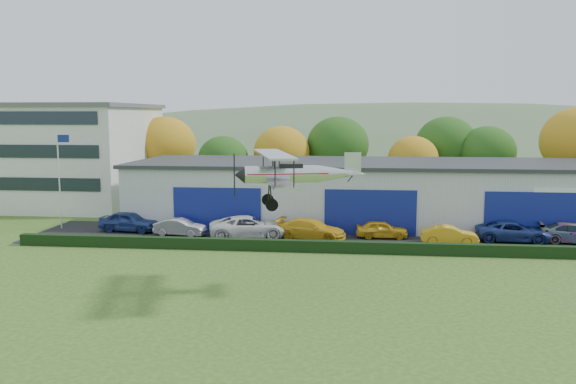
# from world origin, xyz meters

# --- Properties ---
(ground) EXTENTS (300.00, 300.00, 0.00)m
(ground) POSITION_xyz_m (0.00, 0.00, 0.00)
(ground) COLOR #32561B
(ground) RESTS_ON ground
(apron) EXTENTS (48.00, 9.00, 0.05)m
(apron) POSITION_xyz_m (3.00, 21.00, 0.03)
(apron) COLOR black
(apron) RESTS_ON ground
(hedge) EXTENTS (46.00, 0.60, 0.80)m
(hedge) POSITION_xyz_m (3.00, 16.20, 0.40)
(hedge) COLOR black
(hedge) RESTS_ON ground
(hangar) EXTENTS (40.60, 12.60, 5.30)m
(hangar) POSITION_xyz_m (5.00, 27.98, 2.66)
(hangar) COLOR #B2B7BC
(hangar) RESTS_ON ground
(office_block) EXTENTS (20.60, 15.60, 10.40)m
(office_block) POSITION_xyz_m (-28.00, 35.00, 5.21)
(office_block) COLOR silver
(office_block) RESTS_ON ground
(flagpole) EXTENTS (1.05, 0.10, 8.00)m
(flagpole) POSITION_xyz_m (-19.88, 22.00, 4.78)
(flagpole) COLOR silver
(flagpole) RESTS_ON ground
(tree_belt) EXTENTS (75.70, 13.22, 10.12)m
(tree_belt) POSITION_xyz_m (0.85, 40.62, 5.61)
(tree_belt) COLOR #3D2614
(tree_belt) RESTS_ON ground
(distant_hills) EXTENTS (430.00, 196.00, 56.00)m
(distant_hills) POSITION_xyz_m (-4.38, 140.00, -13.05)
(distant_hills) COLOR #4C6642
(distant_hills) RESTS_ON ground
(car_0) EXTENTS (4.89, 2.42, 1.60)m
(car_0) POSITION_xyz_m (-14.07, 21.51, 0.85)
(car_0) COLOR navy
(car_0) RESTS_ON apron
(car_1) EXTENTS (4.16, 1.91, 1.32)m
(car_1) POSITION_xyz_m (-9.52, 20.32, 0.71)
(car_1) COLOR silver
(car_1) RESTS_ON apron
(car_2) EXTENTS (6.42, 4.05, 1.65)m
(car_2) POSITION_xyz_m (-4.12, 20.09, 0.88)
(car_2) COLOR silver
(car_2) RESTS_ON apron
(car_3) EXTENTS (5.56, 3.23, 1.51)m
(car_3) POSITION_xyz_m (0.60, 20.11, 0.81)
(car_3) COLOR gold
(car_3) RESTS_ON apron
(car_4) EXTENTS (3.92, 1.66, 1.32)m
(car_4) POSITION_xyz_m (5.88, 21.14, 0.71)
(car_4) COLOR gold
(car_4) RESTS_ON apron
(car_5) EXTENTS (4.09, 1.65, 1.32)m
(car_5) POSITION_xyz_m (10.59, 19.48, 0.71)
(car_5) COLOR gold
(car_5) RESTS_ON apron
(car_6) EXTENTS (5.49, 2.86, 1.48)m
(car_6) POSITION_xyz_m (15.42, 20.94, 0.79)
(car_6) COLOR navy
(car_6) RESTS_ON apron
(car_7) EXTENTS (5.25, 2.94, 1.44)m
(car_7) POSITION_xyz_m (19.71, 20.82, 0.77)
(car_7) COLOR gray
(car_7) RESTS_ON apron
(biplane) EXTENTS (6.84, 7.76, 2.89)m
(biplane) POSITION_xyz_m (0.44, 7.52, 6.31)
(biplane) COLOR silver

